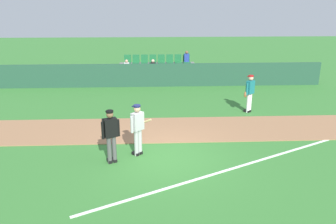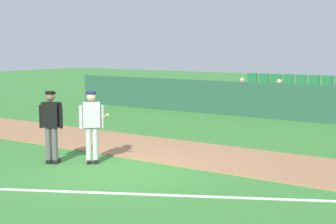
% 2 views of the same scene
% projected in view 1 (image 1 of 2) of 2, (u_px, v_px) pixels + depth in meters
% --- Properties ---
extents(ground_plane, '(80.00, 80.00, 0.00)m').
position_uv_depth(ground_plane, '(163.00, 157.00, 11.16)').
color(ground_plane, '#387A33').
extents(infield_dirt_path, '(28.00, 2.76, 0.03)m').
position_uv_depth(infield_dirt_path, '(161.00, 129.00, 13.51)').
color(infield_dirt_path, '#9E704C').
rests_on(infield_dirt_path, ground).
extents(foul_line_chalk, '(10.74, 5.53, 0.01)m').
position_uv_depth(foul_line_chalk, '(256.00, 161.00, 10.82)').
color(foul_line_chalk, white).
rests_on(foul_line_chalk, ground).
extents(dugout_fence, '(20.00, 0.16, 1.39)m').
position_uv_depth(dugout_fence, '(158.00, 75.00, 20.22)').
color(dugout_fence, '#234C38').
rests_on(dugout_fence, ground).
extents(stadium_bleachers, '(5.00, 2.10, 1.90)m').
position_uv_depth(stadium_bleachers, '(157.00, 74.00, 21.65)').
color(stadium_bleachers, slate).
rests_on(stadium_bleachers, ground).
extents(batter_grey_jersey, '(0.73, 0.68, 1.76)m').
position_uv_depth(batter_grey_jersey, '(138.00, 128.00, 11.01)').
color(batter_grey_jersey, '#B2B2B2').
rests_on(batter_grey_jersey, ground).
extents(umpire_home_plate, '(0.55, 0.43, 1.76)m').
position_uv_depth(umpire_home_plate, '(111.00, 133.00, 10.46)').
color(umpire_home_plate, '#4C4C4C').
rests_on(umpire_home_plate, ground).
extents(runner_teal_jersey, '(0.59, 0.48, 1.76)m').
position_uv_depth(runner_teal_jersey, '(250.00, 92.00, 15.36)').
color(runner_teal_jersey, white).
rests_on(runner_teal_jersey, ground).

